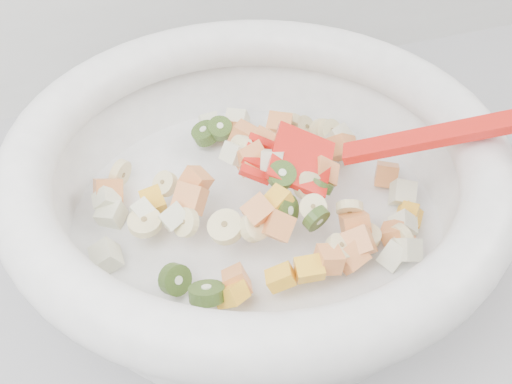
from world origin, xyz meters
name	(u,v)px	position (x,y,z in m)	size (l,w,h in m)	color
mixing_bowl	(257,180)	(0.16, 1.48, 0.96)	(0.45, 0.41, 0.16)	white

